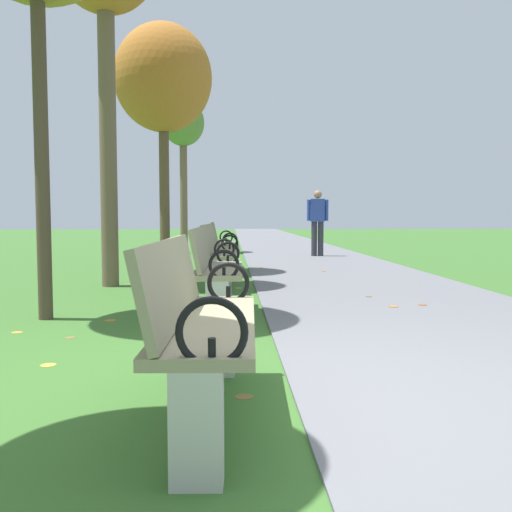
# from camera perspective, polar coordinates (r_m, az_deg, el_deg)

# --- Properties ---
(ground_plane) EXTENTS (80.00, 80.00, 0.00)m
(ground_plane) POSITION_cam_1_polar(r_m,az_deg,el_deg) (3.14, 4.04, -14.80)
(ground_plane) COLOR #386628
(paved_walkway) EXTENTS (3.10, 44.00, 0.02)m
(paved_walkway) POSITION_cam_1_polar(r_m,az_deg,el_deg) (21.06, 2.55, 1.34)
(paved_walkway) COLOR slate
(paved_walkway) RESTS_ON ground
(park_bench_1) EXTENTS (0.53, 1.62, 0.90)m
(park_bench_1) POSITION_cam_1_polar(r_m,az_deg,el_deg) (2.87, -5.68, -6.63)
(park_bench_1) COLOR gray
(park_bench_1) RESTS_ON ground
(park_bench_2) EXTENTS (0.50, 1.61, 0.90)m
(park_bench_2) POSITION_cam_1_polar(r_m,az_deg,el_deg) (5.68, -4.16, -1.30)
(park_bench_2) COLOR gray
(park_bench_2) RESTS_ON ground
(park_bench_3) EXTENTS (0.54, 1.62, 0.90)m
(park_bench_3) POSITION_cam_1_polar(r_m,az_deg,el_deg) (8.01, -3.72, 0.27)
(park_bench_3) COLOR gray
(park_bench_3) RESTS_ON ground
(park_bench_4) EXTENTS (0.55, 1.62, 0.90)m
(park_bench_4) POSITION_cam_1_polar(r_m,az_deg,el_deg) (10.57, -3.45, 1.19)
(park_bench_4) COLOR gray
(park_bench_4) RESTS_ON ground
(tree_4) EXTENTS (1.71, 1.71, 4.37)m
(tree_4) POSITION_cam_1_polar(r_m,az_deg,el_deg) (10.53, -9.33, 17.11)
(tree_4) COLOR brown
(tree_4) RESTS_ON ground
(tree_5) EXTENTS (1.14, 1.14, 4.15)m
(tree_5) POSITION_cam_1_polar(r_m,az_deg,el_deg) (15.81, -7.35, 12.67)
(tree_5) COLOR brown
(tree_5) RESTS_ON ground
(pedestrian_walking) EXTENTS (0.53, 0.26, 1.62)m
(pedestrian_walking) POSITION_cam_1_polar(r_m,az_deg,el_deg) (14.09, 6.21, 3.70)
(pedestrian_walking) COLOR #2D2D38
(pedestrian_walking) RESTS_ON paved_walkway
(scattered_leaves) EXTENTS (4.83, 12.19, 0.02)m
(scattered_leaves) POSITION_cam_1_polar(r_m,az_deg,el_deg) (7.63, -2.59, -3.51)
(scattered_leaves) COLOR #AD6B23
(scattered_leaves) RESTS_ON ground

